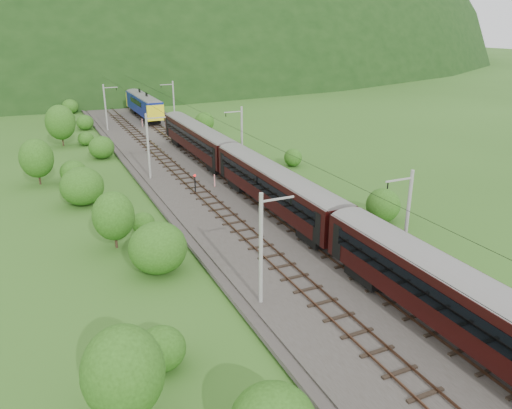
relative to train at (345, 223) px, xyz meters
name	(u,v)px	position (x,y,z in m)	size (l,w,h in m)	color
ground	(336,287)	(-2.40, -2.67, -3.73)	(600.00, 600.00, 0.00)	#2F591B
railbed	(275,236)	(-2.40, 7.33, -3.58)	(14.00, 220.00, 0.30)	#38332D
track_left	(251,238)	(-4.80, 7.33, -3.36)	(2.40, 220.00, 0.27)	brown
track_right	(298,229)	(0.00, 7.33, -3.36)	(2.40, 220.00, 0.27)	brown
catenary_left	(149,145)	(-8.52, 29.33, 0.77)	(2.54, 192.28, 8.00)	gray
catenary_right	(241,136)	(3.72, 29.33, 0.77)	(2.54, 192.28, 8.00)	gray
overhead_wires	(276,162)	(-2.40, 7.33, 3.37)	(4.83, 198.00, 0.03)	black
mountain_main	(57,59)	(-2.40, 257.33, -3.73)	(504.00, 360.00, 244.00)	black
train	(345,223)	(0.00, 0.00, 0.00)	(3.17, 150.68, 5.52)	black
hazard_post_near	(215,181)	(-2.54, 22.79, -2.69)	(0.16, 0.16, 1.47)	red
hazard_post_far	(142,122)	(-2.22, 61.88, -2.68)	(0.16, 0.16, 1.49)	red
signal	(195,183)	(-5.43, 21.26, -2.10)	(0.25, 0.25, 2.26)	black
vegetation_left	(115,223)	(-16.03, 10.74, -1.25)	(12.63, 150.44, 6.77)	#254D14
vegetation_right	(392,208)	(9.57, 5.75, -2.27)	(7.26, 101.11, 3.08)	#254D14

